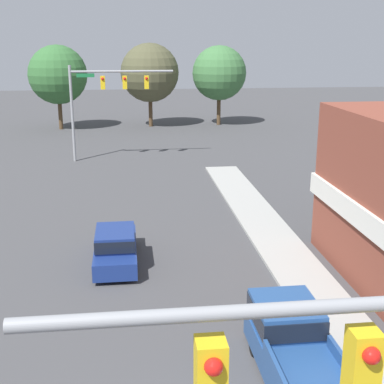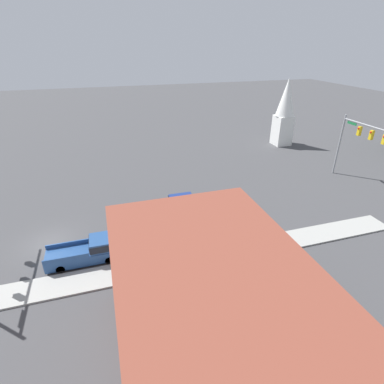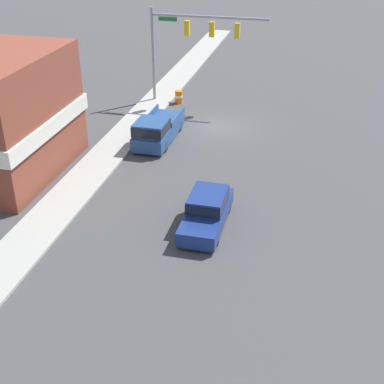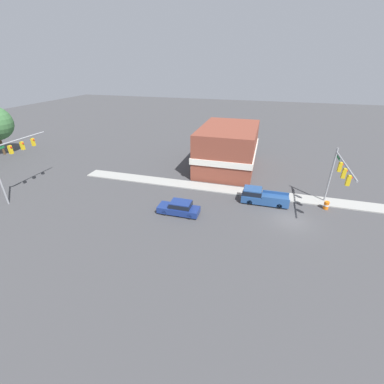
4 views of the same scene
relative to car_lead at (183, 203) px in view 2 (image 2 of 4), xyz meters
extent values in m
plane|color=#424244|center=(2.03, -12.54, -0.84)|extent=(200.00, 200.00, 0.00)
cube|color=#9E9E99|center=(7.73, -12.54, -0.77)|extent=(2.40, 60.00, 0.14)
cylinder|color=gray|center=(-3.69, 21.51, 2.99)|extent=(0.22, 0.22, 7.66)
cylinder|color=gray|center=(0.37, 21.51, 6.32)|extent=(8.13, 0.18, 0.18)
cube|color=gold|center=(-1.16, 21.51, 5.46)|extent=(0.36, 0.36, 1.05)
sphere|color=red|center=(-1.16, 21.31, 5.77)|extent=(0.22, 0.22, 0.22)
cube|color=gold|center=(0.57, 21.51, 5.46)|extent=(0.36, 0.36, 1.05)
sphere|color=red|center=(0.57, 21.31, 5.77)|extent=(0.22, 0.22, 0.22)
sphere|color=red|center=(2.31, 21.31, 5.77)|extent=(0.22, 0.22, 0.22)
cube|color=#196B38|center=(-2.49, 21.51, 6.03)|extent=(1.40, 0.04, 0.30)
cylinder|color=black|center=(-0.80, 1.63, -0.51)|extent=(0.22, 0.66, 0.66)
cylinder|color=black|center=(0.80, 1.63, -0.51)|extent=(0.22, 0.66, 0.66)
cylinder|color=black|center=(-0.80, -1.38, -0.51)|extent=(0.22, 0.66, 0.66)
cylinder|color=black|center=(0.80, -1.38, -0.51)|extent=(0.22, 0.66, 0.66)
cube|color=navy|center=(0.00, 0.12, -0.30)|extent=(1.81, 4.85, 0.72)
cube|color=navy|center=(0.00, -0.17, 0.43)|extent=(1.67, 2.33, 0.72)
cube|color=black|center=(0.00, -0.17, 0.43)|extent=(1.68, 2.42, 0.51)
cylinder|color=black|center=(4.43, -7.72, -0.51)|extent=(0.22, 0.66, 0.66)
cylinder|color=black|center=(6.22, -7.72, -0.51)|extent=(0.22, 0.66, 0.66)
cylinder|color=black|center=(4.43, -11.27, -0.51)|extent=(0.22, 0.66, 0.66)
cylinder|color=black|center=(6.22, -11.27, -0.51)|extent=(0.22, 0.66, 0.66)
cube|color=navy|center=(5.33, -9.50, -0.23)|extent=(2.01, 5.72, 0.85)
cube|color=navy|center=(5.33, -7.92, 0.61)|extent=(1.91, 2.18, 0.83)
cube|color=black|center=(5.33, -7.92, 0.61)|extent=(1.93, 2.26, 0.58)
cube|color=navy|center=(4.38, -10.73, 0.37)|extent=(0.12, 3.25, 0.35)
cube|color=navy|center=(6.27, -10.73, 0.37)|extent=(0.12, 3.25, 0.35)
cube|color=brown|center=(16.28, -2.95, 2.58)|extent=(13.69, 8.76, 6.83)
cube|color=silver|center=(16.28, -2.95, 2.21)|extent=(13.99, 9.06, 0.90)
cube|color=white|center=(-16.52, 21.56, 1.55)|extent=(2.63, 2.63, 4.77)
cone|color=white|center=(-16.52, 21.56, 6.84)|extent=(2.89, 2.89, 5.83)
camera|label=1|loc=(0.72, -22.19, 8.71)|focal=50.00mm
camera|label=2|loc=(25.71, -6.90, 14.76)|focal=28.00mm
camera|label=3|loc=(-4.62, 21.71, 13.20)|focal=50.00mm
camera|label=4|loc=(-24.38, -8.49, 15.19)|focal=24.00mm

